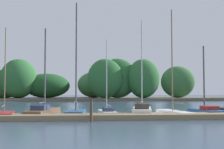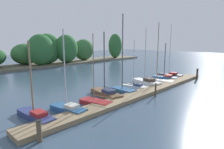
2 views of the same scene
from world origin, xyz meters
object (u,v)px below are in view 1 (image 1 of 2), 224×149
at_px(mooring_piling_1, 91,110).
at_px(sailboat_2, 4,114).
at_px(sailboat_8, 206,111).
at_px(sailboat_6, 142,110).
at_px(sailboat_4, 76,110).
at_px(sailboat_5, 107,112).
at_px(sailboat_3, 44,111).
at_px(sailboat_7, 173,111).

bearing_deg(mooring_piling_1, sailboat_2, 155.97).
bearing_deg(sailboat_8, sailboat_6, 78.89).
bearing_deg(sailboat_2, sailboat_4, -91.78).
distance_m(sailboat_6, mooring_piling_1, 5.31).
bearing_deg(mooring_piling_1, sailboat_5, 71.62).
relative_size(sailboat_4, sailboat_6, 1.15).
height_order(sailboat_3, sailboat_7, sailboat_7).
xyz_separation_m(sailboat_7, sailboat_8, (2.54, 0.20, -0.00)).
distance_m(sailboat_7, sailboat_8, 2.55).
bearing_deg(sailboat_6, sailboat_8, -81.01).
bearing_deg(sailboat_4, sailboat_7, -87.43).
bearing_deg(sailboat_4, sailboat_3, 85.82).
height_order(sailboat_3, mooring_piling_1, sailboat_3).
relative_size(sailboat_2, sailboat_8, 1.18).
relative_size(sailboat_6, sailboat_8, 1.37).
distance_m(sailboat_5, sailboat_7, 4.90).
bearing_deg(sailboat_7, sailboat_8, -99.37).
bearing_deg(sailboat_8, sailboat_2, 84.55).
bearing_deg(sailboat_2, sailboat_6, -95.06).
bearing_deg(sailboat_4, sailboat_2, 103.16).
height_order(sailboat_6, sailboat_7, sailboat_7).
xyz_separation_m(sailboat_4, sailboat_6, (4.89, 0.26, -0.10)).
relative_size(sailboat_2, sailboat_5, 1.09).
bearing_deg(sailboat_3, sailboat_5, -81.22).
distance_m(sailboat_2, sailboat_6, 9.75).
bearing_deg(sailboat_8, sailboat_3, 79.90).
relative_size(sailboat_4, sailboat_5, 1.46).
distance_m(sailboat_3, sailboat_6, 7.23).
relative_size(sailboat_4, sailboat_8, 1.58).
height_order(sailboat_4, sailboat_5, sailboat_4).
relative_size(sailboat_3, sailboat_6, 0.90).
bearing_deg(sailboat_5, mooring_piling_1, 154.46).
distance_m(sailboat_3, mooring_piling_1, 5.10).
height_order(sailboat_4, sailboat_7, sailboat_4).
relative_size(sailboat_6, mooring_piling_1, 5.29).
xyz_separation_m(sailboat_2, sailboat_7, (11.96, 0.69, 0.07)).
distance_m(sailboat_3, sailboat_4, 2.36).
xyz_separation_m(sailboat_2, mooring_piling_1, (5.89, -2.63, 0.43)).
bearing_deg(sailboat_7, mooring_piling_1, 104.68).
height_order(sailboat_7, sailboat_8, sailboat_7).
bearing_deg(sailboat_7, sailboat_4, 75.06).
relative_size(sailboat_3, sailboat_5, 1.14).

